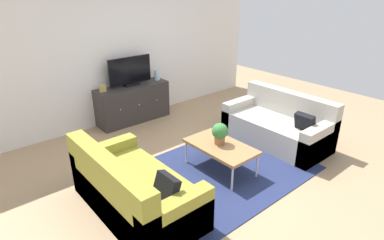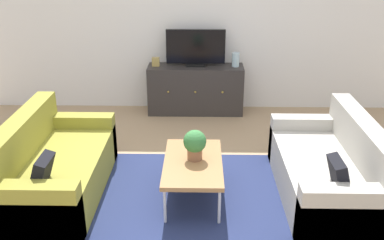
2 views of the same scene
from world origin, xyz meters
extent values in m
plane|color=tan|center=(0.00, 0.00, 0.00)|extent=(10.00, 10.00, 0.00)
cube|color=white|center=(0.00, 2.55, 1.35)|extent=(6.40, 0.12, 2.70)
cube|color=navy|center=(0.00, -0.15, 0.01)|extent=(2.50, 1.90, 0.01)
cube|color=olive|center=(-1.35, -0.10, 0.22)|extent=(0.87, 1.72, 0.43)
cube|color=olive|center=(-1.69, -0.10, 0.41)|extent=(0.20, 1.72, 0.83)
cube|color=olive|center=(-1.35, 0.67, 0.29)|extent=(0.87, 0.18, 0.57)
cube|color=olive|center=(-1.35, -0.87, 0.29)|extent=(0.87, 0.18, 0.57)
cube|color=black|center=(-1.30, -0.63, 0.55)|extent=(0.19, 0.30, 0.32)
cube|color=#B2ADA3|center=(1.35, -0.10, 0.22)|extent=(0.87, 1.72, 0.43)
cube|color=#B2ADA3|center=(1.69, -0.10, 0.41)|extent=(0.20, 1.72, 0.83)
cube|color=#B2ADA3|center=(1.35, 0.67, 0.29)|extent=(0.87, 0.18, 0.57)
cube|color=#B2ADA3|center=(1.35, -0.87, 0.29)|extent=(0.87, 0.18, 0.57)
cube|color=black|center=(1.30, -0.63, 0.55)|extent=(0.18, 0.30, 0.32)
cube|color=#A37547|center=(0.02, -0.12, 0.38)|extent=(0.58, 1.02, 0.04)
cylinder|color=silver|center=(-0.23, -0.58, 0.18)|extent=(0.03, 0.03, 0.36)
cylinder|color=silver|center=(0.27, -0.58, 0.18)|extent=(0.03, 0.03, 0.36)
cylinder|color=silver|center=(-0.23, 0.35, 0.18)|extent=(0.03, 0.03, 0.36)
cylinder|color=silver|center=(0.27, 0.35, 0.18)|extent=(0.03, 0.03, 0.36)
cylinder|color=#936042|center=(0.04, -0.07, 0.46)|extent=(0.15, 0.15, 0.11)
sphere|color=#387A3D|center=(0.04, -0.07, 0.60)|extent=(0.23, 0.23, 0.23)
cube|color=#332D2B|center=(0.02, 2.27, 0.36)|extent=(1.41, 0.44, 0.72)
sphere|color=#B79338|center=(-0.38, 2.04, 0.39)|extent=(0.03, 0.03, 0.03)
sphere|color=#B79338|center=(0.02, 2.04, 0.39)|extent=(0.03, 0.03, 0.03)
sphere|color=#B79338|center=(0.41, 2.04, 0.39)|extent=(0.03, 0.03, 0.03)
cube|color=black|center=(0.02, 2.29, 0.74)|extent=(0.28, 0.16, 0.04)
cube|color=black|center=(0.02, 2.29, 1.01)|extent=(0.86, 0.04, 0.50)
cylinder|color=silver|center=(0.60, 2.27, 0.82)|extent=(0.11, 0.11, 0.21)
cube|color=tan|center=(-0.57, 2.27, 0.78)|extent=(0.11, 0.07, 0.13)
camera|label=1|loc=(-2.88, -2.91, 2.52)|focal=30.02mm
camera|label=2|loc=(0.09, -3.93, 2.44)|focal=40.50mm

